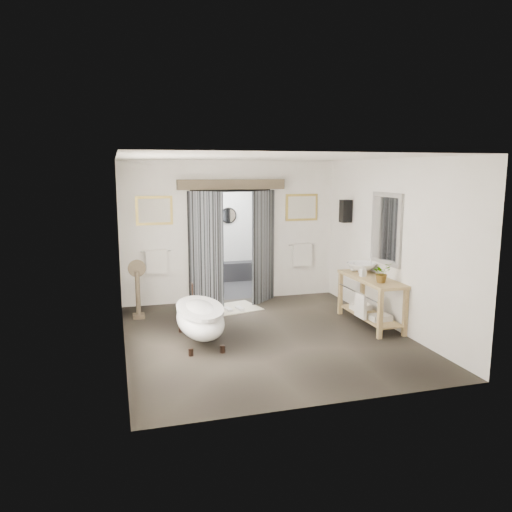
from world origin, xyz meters
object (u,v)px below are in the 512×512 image
(clawfoot_tub, at_px, (200,318))
(rug, at_px, (228,309))
(basin, at_px, (361,268))
(vanity, at_px, (370,297))

(clawfoot_tub, xyz_separation_m, rug, (0.84, 1.73, -0.38))
(rug, height_order, basin, basin)
(rug, bearing_deg, clawfoot_tub, -115.93)
(clawfoot_tub, relative_size, vanity, 1.01)
(clawfoot_tub, relative_size, rug, 1.35)
(clawfoot_tub, distance_m, rug, 1.96)
(basin, bearing_deg, rug, 135.97)
(clawfoot_tub, xyz_separation_m, basin, (3.08, 0.52, 0.56))
(vanity, distance_m, basin, 0.62)
(rug, bearing_deg, vanity, -37.03)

